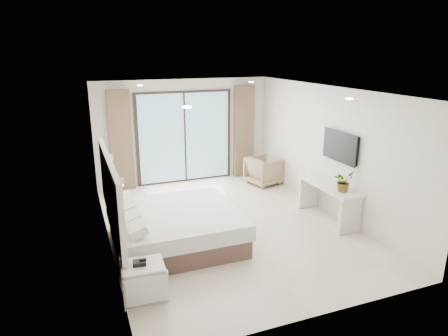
{
  "coord_description": "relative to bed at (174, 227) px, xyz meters",
  "views": [
    {
      "loc": [
        -2.74,
        -6.88,
        3.4
      ],
      "look_at": [
        0.08,
        0.4,
        1.09
      ],
      "focal_mm": 32.0,
      "sensor_mm": 36.0,
      "label": 1
    }
  ],
  "objects": [
    {
      "name": "armchair",
      "position": [
        3.05,
        2.47,
        0.07
      ],
      "size": [
        0.89,
        0.93,
        0.79
      ],
      "primitive_type": "imported",
      "rotation": [
        0.0,
        0.0,
        1.82
      ],
      "color": "#9A8B65",
      "rests_on": "ground"
    },
    {
      "name": "nightstand",
      "position": [
        -0.82,
        -1.47,
        -0.06
      ],
      "size": [
        0.61,
        0.51,
        0.53
      ],
      "rotation": [
        0.0,
        0.0,
        -0.06
      ],
      "color": "silver",
      "rests_on": "ground"
    },
    {
      "name": "ground",
      "position": [
        1.2,
        0.4,
        -0.32
      ],
      "size": [
        6.2,
        6.2,
        0.0
      ],
      "primitive_type": "plane",
      "color": "beige",
      "rests_on": "ground"
    },
    {
      "name": "room_shell",
      "position": [
        1.0,
        1.09,
        1.26
      ],
      "size": [
        4.62,
        6.22,
        2.72
      ],
      "color": "silver",
      "rests_on": "ground"
    },
    {
      "name": "console_desk",
      "position": [
        3.24,
        -0.08,
        0.24
      ],
      "size": [
        0.5,
        1.6,
        0.77
      ],
      "color": "silver",
      "rests_on": "ground"
    },
    {
      "name": "bed",
      "position": [
        0.0,
        0.0,
        0.0
      ],
      "size": [
        2.22,
        2.12,
        0.76
      ],
      "color": "brown",
      "rests_on": "ground"
    },
    {
      "name": "phone",
      "position": [
        -0.86,
        -1.46,
        0.24
      ],
      "size": [
        0.2,
        0.16,
        0.06
      ],
      "primitive_type": "cube",
      "rotation": [
        0.0,
        0.0,
        -0.12
      ],
      "color": "black",
      "rests_on": "nightstand"
    },
    {
      "name": "plant",
      "position": [
        3.24,
        -0.51,
        0.61
      ],
      "size": [
        0.48,
        0.51,
        0.33
      ],
      "primitive_type": "imported",
      "rotation": [
        0.0,
        0.0,
        0.26
      ],
      "color": "#33662D",
      "rests_on": "console_desk"
    }
  ]
}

